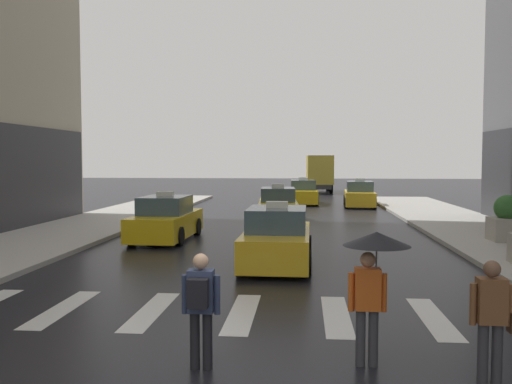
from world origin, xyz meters
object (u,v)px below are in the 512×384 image
(taxi_second, at_px, (166,220))
(box_truck, at_px, (319,172))
(taxi_fifth, at_px, (303,193))
(pedestrian_with_umbrella, at_px, (373,261))
(pedestrian_with_backpack, at_px, (200,302))
(taxi_lead, at_px, (277,239))
(planter_mid_block, at_px, (507,220))
(taxi_third, at_px, (278,206))
(taxi_fourth, at_px, (359,195))
(pedestrian_with_handbag, at_px, (492,315))

(taxi_second, height_order, box_truck, box_truck)
(taxi_fifth, distance_m, box_truck, 13.43)
(pedestrian_with_umbrella, distance_m, pedestrian_with_backpack, 2.51)
(taxi_second, bearing_deg, taxi_fifth, 73.29)
(taxi_lead, xyz_separation_m, planter_mid_block, (7.77, 4.24, 0.15))
(pedestrian_with_backpack, height_order, planter_mid_block, planter_mid_block)
(pedestrian_with_umbrella, height_order, pedestrian_with_backpack, pedestrian_with_umbrella)
(taxi_third, xyz_separation_m, planter_mid_block, (8.28, -6.71, 0.15))
(pedestrian_with_umbrella, distance_m, planter_mid_block, 13.15)
(taxi_third, relative_size, taxi_fourth, 1.00)
(taxi_fourth, height_order, taxi_fifth, same)
(taxi_fourth, bearing_deg, pedestrian_with_backpack, -100.27)
(pedestrian_with_umbrella, relative_size, pedestrian_with_handbag, 1.18)
(taxi_lead, distance_m, taxi_fourth, 19.92)
(pedestrian_with_umbrella, bearing_deg, pedestrian_with_handbag, -19.58)
(taxi_lead, bearing_deg, taxi_fourth, 77.69)
(box_truck, bearing_deg, pedestrian_with_umbrella, -90.51)
(pedestrian_with_backpack, bearing_deg, taxi_third, 89.43)
(taxi_third, distance_m, pedestrian_with_handbag, 19.26)
(taxi_lead, xyz_separation_m, pedestrian_with_backpack, (-0.69, -7.79, 0.25))
(taxi_fourth, xyz_separation_m, planter_mid_block, (3.52, -15.22, 0.15))
(taxi_third, xyz_separation_m, box_truck, (2.61, 23.52, 1.13))
(pedestrian_with_umbrella, relative_size, pedestrian_with_backpack, 1.18)
(taxi_lead, height_order, pedestrian_with_umbrella, pedestrian_with_umbrella)
(planter_mid_block, bearing_deg, taxi_lead, -151.37)
(taxi_lead, height_order, taxi_fourth, same)
(taxi_second, height_order, taxi_third, same)
(taxi_fifth, distance_m, pedestrian_with_handbag, 29.22)
(box_truck, relative_size, pedestrian_with_handbag, 4.60)
(taxi_fifth, distance_m, pedestrian_with_backpack, 28.99)
(pedestrian_with_handbag, height_order, planter_mid_block, planter_mid_block)
(taxi_fourth, height_order, pedestrian_with_umbrella, pedestrian_with_umbrella)
(taxi_fourth, xyz_separation_m, taxi_fifth, (-3.56, 1.70, 0.00))
(pedestrian_with_handbag, relative_size, planter_mid_block, 1.03)
(pedestrian_with_umbrella, bearing_deg, taxi_lead, 103.13)
(taxi_lead, xyz_separation_m, taxi_fifth, (0.68, 21.16, 0.00))
(pedestrian_with_handbag, bearing_deg, taxi_third, 101.10)
(taxi_third, bearing_deg, planter_mid_block, -39.02)
(taxi_fourth, bearing_deg, taxi_fifth, 154.54)
(taxi_second, xyz_separation_m, box_truck, (6.44, 30.03, 1.13))
(taxi_fourth, distance_m, box_truck, 15.19)
(taxi_third, distance_m, taxi_fifth, 10.28)
(taxi_lead, bearing_deg, box_truck, 86.50)
(taxi_fifth, xyz_separation_m, pedestrian_with_umbrella, (1.05, -28.58, 0.79))
(taxi_third, bearing_deg, pedestrian_with_umbrella, -83.06)
(taxi_lead, height_order, pedestrian_with_backpack, taxi_lead)
(box_truck, bearing_deg, pedestrian_with_backpack, -93.79)
(taxi_third, height_order, pedestrian_with_handbag, taxi_third)
(taxi_lead, distance_m, taxi_fifth, 21.17)
(taxi_fifth, xyz_separation_m, pedestrian_with_handbag, (2.52, -29.11, 0.21))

